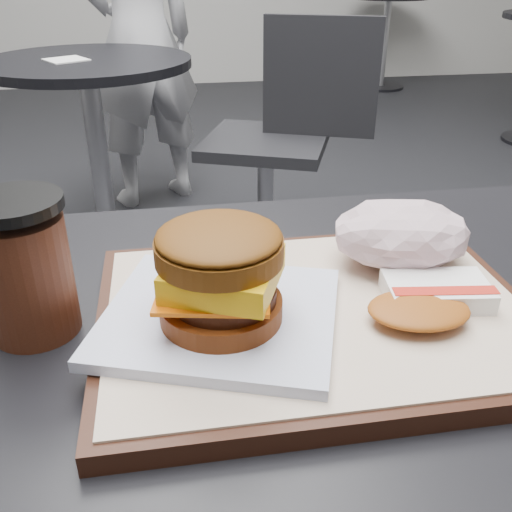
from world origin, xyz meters
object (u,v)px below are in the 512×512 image
object	(u,v)px
crumpled_wrapper	(402,235)
serving_tray	(316,316)
customer_table	(300,481)
breakfast_sandwich	(221,285)
coffee_cup	(26,271)
hash_brown	(429,299)
neighbor_chair	(285,128)
neighbor_table	(94,118)
patron	(139,37)

from	to	relation	value
crumpled_wrapper	serving_tray	bearing A→B (deg)	-147.18
customer_table	breakfast_sandwich	xyz separation A→B (m)	(-0.07, -0.00, 0.24)
crumpled_wrapper	coffee_cup	bearing A→B (deg)	-174.58
hash_brown	neighbor_chair	distance (m)	1.61
serving_tray	crumpled_wrapper	size ratio (longest dim) A/B	2.82
neighbor_table	breakfast_sandwich	bearing A→B (deg)	-80.55
crumpled_wrapper	neighbor_table	bearing A→B (deg)	106.39
coffee_cup	crumpled_wrapper	bearing A→B (deg)	5.42
crumpled_wrapper	neighbor_chair	size ratio (longest dim) A/B	0.15
coffee_cup	customer_table	bearing A→B (deg)	-11.00
customer_table	crumpled_wrapper	size ratio (longest dim) A/B	5.93
hash_brown	neighbor_chair	bearing A→B (deg)	82.40
serving_tray	patron	bearing A→B (deg)	95.00
customer_table	patron	world-z (taller)	patron
serving_tray	hash_brown	xyz separation A→B (m)	(0.09, -0.02, 0.02)
crumpled_wrapper	patron	xyz separation A→B (m)	(-0.30, 2.17, -0.08)
hash_brown	patron	bearing A→B (deg)	97.31
crumpled_wrapper	coffee_cup	world-z (taller)	coffee_cup
serving_tray	neighbor_chair	world-z (taller)	neighbor_chair
neighbor_table	neighbor_chair	distance (m)	0.67
neighbor_table	patron	xyz separation A→B (m)	(0.16, 0.60, 0.19)
hash_brown	neighbor_table	distance (m)	1.74
hash_brown	neighbor_table	size ratio (longest dim) A/B	0.16
crumpled_wrapper	coffee_cup	distance (m)	0.35
serving_tray	coffee_cup	bearing A→B (deg)	172.23
serving_tray	breakfast_sandwich	xyz separation A→B (m)	(-0.08, -0.02, 0.05)
customer_table	coffee_cup	size ratio (longest dim) A/B	6.44
serving_tray	crumpled_wrapper	bearing A→B (deg)	32.82
neighbor_table	customer_table	bearing A→B (deg)	-78.02
crumpled_wrapper	neighbor_chair	xyz separation A→B (m)	(0.20, 1.48, -0.31)
neighbor_table	coffee_cup	bearing A→B (deg)	-85.82
customer_table	serving_tray	xyz separation A→B (m)	(0.01, 0.01, 0.20)
customer_table	serving_tray	bearing A→B (deg)	49.95
patron	neighbor_table	bearing A→B (deg)	49.87
crumpled_wrapper	breakfast_sandwich	bearing A→B (deg)	-156.52
coffee_cup	neighbor_chair	world-z (taller)	coffee_cup
breakfast_sandwich	neighbor_chair	size ratio (longest dim) A/B	0.27
breakfast_sandwich	hash_brown	world-z (taller)	breakfast_sandwich
breakfast_sandwich	neighbor_table	xyz separation A→B (m)	(-0.28, 1.65, -0.28)
hash_brown	neighbor_table	bearing A→B (deg)	105.31
neighbor_chair	serving_tray	bearing A→B (deg)	-101.08
breakfast_sandwich	coffee_cup	xyz separation A→B (m)	(-0.16, 0.05, 0.00)
breakfast_sandwich	neighbor_chair	distance (m)	1.64
neighbor_chair	breakfast_sandwich	bearing A→B (deg)	-103.94
neighbor_chair	patron	bearing A→B (deg)	125.92
customer_table	hash_brown	world-z (taller)	hash_brown
hash_brown	patron	size ratio (longest dim) A/B	0.08
customer_table	hash_brown	bearing A→B (deg)	-4.75
hash_brown	crumpled_wrapper	world-z (taller)	crumpled_wrapper
hash_brown	crumpled_wrapper	xyz separation A→B (m)	(0.01, 0.09, 0.02)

